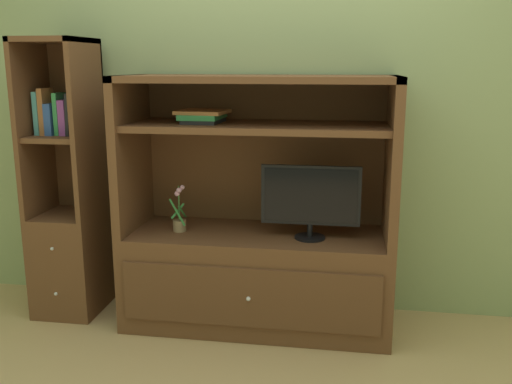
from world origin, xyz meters
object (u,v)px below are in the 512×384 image
Objects in this scene: potted_plant at (179,219)px; bookshelf_tall at (69,221)px; tv_monitor at (311,199)px; upright_book_row at (56,115)px; magazine_stack at (203,116)px; media_console at (258,247)px.

bookshelf_tall reaches higher than potted_plant.
bookshelf_tall reaches higher than tv_monitor.
bookshelf_tall is at bearing 18.55° from upright_book_row.
potted_plant is 1.01× the size of upright_book_row.
magazine_stack reaches higher than potted_plant.
tv_monitor is 0.33× the size of bookshelf_tall.
bookshelf_tall reaches higher than media_console.
tv_monitor is 2.01× the size of potted_plant.
bookshelf_tall is 6.13× the size of upright_book_row.
potted_plant is at bearing -3.10° from upright_book_row.
upright_book_row is (-1.49, 0.06, 0.43)m from tv_monitor.
tv_monitor is (0.30, -0.07, 0.32)m from media_console.
media_console is 0.45m from tv_monitor.
upright_book_row is at bearing 179.92° from magazine_stack.
bookshelf_tall reaches higher than upright_book_row.
magazine_stack is at bearing -0.69° from bookshelf_tall.
upright_book_row is at bearing -179.64° from media_console.
bookshelf_tall is at bearing 177.14° from tv_monitor.
bookshelf_tall reaches higher than magazine_stack.
bookshelf_tall is (-1.16, 0.00, 0.11)m from media_console.
media_console reaches higher than potted_plant.
potted_plant is 0.94m from upright_book_row.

